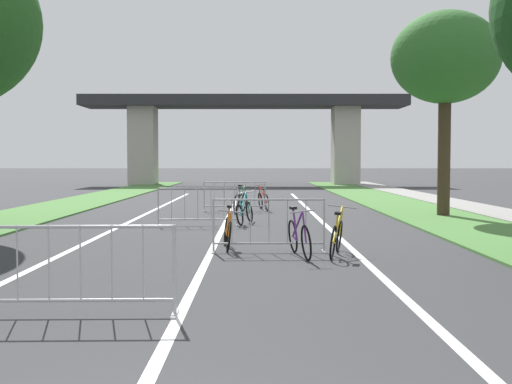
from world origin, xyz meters
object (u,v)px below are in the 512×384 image
(bicycle_red_2, at_px, (266,200))
(bicycle_yellow_3, at_px, (339,237))
(crowd_barrier_nearest, at_px, (84,271))
(crowd_barrier_second, at_px, (272,226))
(crowd_barrier_third, at_px, (201,207))
(bicycle_green_5, at_px, (243,202))
(crowd_barrier_fourth, at_px, (238,197))
(bicycle_orange_0, at_px, (230,231))
(bicycle_purple_1, at_px, (302,237))
(bicycle_teal_4, at_px, (247,212))
(tree_right_pine_near, at_px, (449,59))

(bicycle_red_2, relative_size, bicycle_yellow_3, 1.04)
(crowd_barrier_nearest, relative_size, crowd_barrier_second, 1.00)
(crowd_barrier_third, bearing_deg, bicycle_green_5, 77.15)
(crowd_barrier_fourth, distance_m, bicycle_red_2, 1.19)
(bicycle_orange_0, height_order, bicycle_purple_1, bicycle_purple_1)
(bicycle_teal_4, bearing_deg, bicycle_yellow_3, -58.89)
(crowd_barrier_second, relative_size, crowd_barrier_third, 1.00)
(tree_right_pine_near, relative_size, bicycle_yellow_3, 4.13)
(bicycle_yellow_3, bearing_deg, bicycle_orange_0, 168.96)
(crowd_barrier_second, relative_size, crowd_barrier_fourth, 1.00)
(tree_right_pine_near, height_order, bicycle_orange_0, tree_right_pine_near)
(crowd_barrier_second, xyz_separation_m, bicycle_green_5, (-0.79, 9.68, -0.14))
(bicycle_purple_1, bearing_deg, crowd_barrier_nearest, 48.12)
(bicycle_orange_0, bearing_deg, bicycle_teal_4, -98.50)
(crowd_barrier_nearest, bearing_deg, bicycle_purple_1, 58.06)
(bicycle_red_2, bearing_deg, crowd_barrier_second, -102.28)
(bicycle_red_2, height_order, bicycle_yellow_3, bicycle_yellow_3)
(tree_right_pine_near, distance_m, bicycle_red_2, 7.87)
(crowd_barrier_nearest, bearing_deg, bicycle_green_5, 84.29)
(bicycle_orange_0, height_order, bicycle_red_2, bicycle_red_2)
(crowd_barrier_third, distance_m, bicycle_red_2, 5.94)
(tree_right_pine_near, bearing_deg, crowd_barrier_fourth, 162.41)
(bicycle_purple_1, relative_size, bicycle_green_5, 0.98)
(bicycle_orange_0, height_order, bicycle_teal_4, bicycle_teal_4)
(crowd_barrier_fourth, xyz_separation_m, bicycle_teal_4, (0.43, -4.53, -0.17))
(crowd_barrier_third, relative_size, bicycle_teal_4, 1.37)
(tree_right_pine_near, height_order, crowd_barrier_second, tree_right_pine_near)
(bicycle_orange_0, distance_m, bicycle_red_2, 10.22)
(bicycle_orange_0, relative_size, bicycle_teal_4, 0.99)
(crowd_barrier_nearest, distance_m, bicycle_green_5, 14.82)
(crowd_barrier_nearest, xyz_separation_m, bicycle_green_5, (1.47, 14.74, -0.14))
(crowd_barrier_third, xyz_separation_m, bicycle_orange_0, (1.02, -4.55, -0.16))
(bicycle_purple_1, bearing_deg, bicycle_red_2, -97.24)
(tree_right_pine_near, distance_m, bicycle_teal_4, 8.21)
(tree_right_pine_near, height_order, bicycle_yellow_3, tree_right_pine_near)
(crowd_barrier_fourth, relative_size, bicycle_purple_1, 1.33)
(crowd_barrier_third, bearing_deg, bicycle_orange_0, -77.37)
(crowd_barrier_nearest, distance_m, bicycle_purple_1, 5.32)
(crowd_barrier_nearest, xyz_separation_m, crowd_barrier_fourth, (1.26, 15.19, 0.00))
(crowd_barrier_second, xyz_separation_m, bicycle_teal_4, (-0.58, 5.60, -0.17))
(crowd_barrier_second, distance_m, bicycle_orange_0, 0.99)
(crowd_barrier_nearest, distance_m, bicycle_red_2, 15.93)
(crowd_barrier_nearest, relative_size, bicycle_purple_1, 1.33)
(bicycle_orange_0, relative_size, bicycle_yellow_3, 1.03)
(bicycle_purple_1, height_order, bicycle_teal_4, bicycle_purple_1)
(bicycle_purple_1, distance_m, bicycle_green_5, 10.32)
(crowd_barrier_nearest, relative_size, bicycle_red_2, 1.36)
(crowd_barrier_second, relative_size, bicycle_yellow_3, 1.41)
(tree_right_pine_near, xyz_separation_m, bicycle_orange_0, (-6.58, -7.47, -4.65))
(crowd_barrier_nearest, height_order, bicycle_yellow_3, crowd_barrier_nearest)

